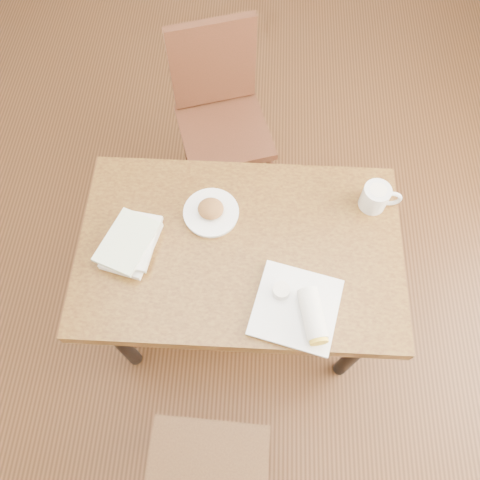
{
  "coord_description": "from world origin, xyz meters",
  "views": [
    {
      "loc": [
        0.04,
        -0.74,
        2.29
      ],
      "look_at": [
        0.0,
        0.0,
        0.8
      ],
      "focal_mm": 35.0,
      "sensor_mm": 36.0,
      "label": 1
    }
  ],
  "objects_px": {
    "book_stack": "(131,243)",
    "plate_scone": "(211,211)",
    "table": "(240,256)",
    "chair_far": "(220,109)",
    "plate_burrito": "(301,310)",
    "coffee_mug": "(376,197)"
  },
  "relations": [
    {
      "from": "plate_burrito",
      "to": "book_stack",
      "type": "height_order",
      "value": "plate_burrito"
    },
    {
      "from": "plate_burrito",
      "to": "book_stack",
      "type": "relative_size",
      "value": 1.24
    },
    {
      "from": "table",
      "to": "chair_far",
      "type": "height_order",
      "value": "chair_far"
    },
    {
      "from": "chair_far",
      "to": "plate_burrito",
      "type": "bearing_deg",
      "value": -71.57
    },
    {
      "from": "book_stack",
      "to": "table",
      "type": "bearing_deg",
      "value": 3.01
    },
    {
      "from": "table",
      "to": "coffee_mug",
      "type": "relative_size",
      "value": 7.82
    },
    {
      "from": "table",
      "to": "coffee_mug",
      "type": "height_order",
      "value": "coffee_mug"
    },
    {
      "from": "chair_far",
      "to": "coffee_mug",
      "type": "bearing_deg",
      "value": -44.49
    },
    {
      "from": "table",
      "to": "plate_scone",
      "type": "distance_m",
      "value": 0.21
    },
    {
      "from": "table",
      "to": "coffee_mug",
      "type": "bearing_deg",
      "value": 22.1
    },
    {
      "from": "table",
      "to": "chair_far",
      "type": "relative_size",
      "value": 1.24
    },
    {
      "from": "table",
      "to": "plate_scone",
      "type": "xyz_separation_m",
      "value": [
        -0.12,
        0.13,
        0.11
      ]
    },
    {
      "from": "plate_scone",
      "to": "chair_far",
      "type": "bearing_deg",
      "value": 91.96
    },
    {
      "from": "book_stack",
      "to": "plate_scone",
      "type": "bearing_deg",
      "value": 28.44
    },
    {
      "from": "table",
      "to": "plate_burrito",
      "type": "height_order",
      "value": "plate_burrito"
    },
    {
      "from": "coffee_mug",
      "to": "plate_burrito",
      "type": "height_order",
      "value": "coffee_mug"
    },
    {
      "from": "table",
      "to": "plate_burrito",
      "type": "xyz_separation_m",
      "value": [
        0.22,
        -0.24,
        0.12
      ]
    },
    {
      "from": "coffee_mug",
      "to": "plate_burrito",
      "type": "distance_m",
      "value": 0.52
    },
    {
      "from": "plate_scone",
      "to": "plate_burrito",
      "type": "relative_size",
      "value": 0.62
    },
    {
      "from": "table",
      "to": "chair_far",
      "type": "bearing_deg",
      "value": 99.54
    },
    {
      "from": "chair_far",
      "to": "plate_burrito",
      "type": "relative_size",
      "value": 2.84
    },
    {
      "from": "plate_scone",
      "to": "coffee_mug",
      "type": "distance_m",
      "value": 0.62
    }
  ]
}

